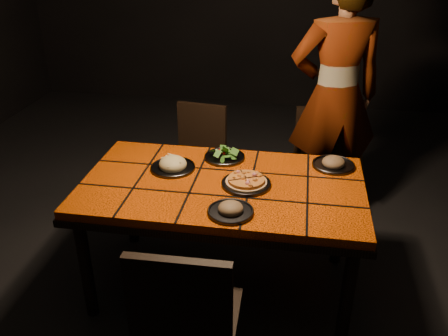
% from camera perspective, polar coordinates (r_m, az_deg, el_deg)
% --- Properties ---
extents(room_shell, '(6.04, 7.04, 3.08)m').
position_cam_1_polar(room_shell, '(2.43, -0.22, 13.94)').
color(room_shell, black).
rests_on(room_shell, ground).
extents(dining_table, '(1.62, 0.92, 0.75)m').
position_cam_1_polar(dining_table, '(2.74, -0.19, -3.18)').
color(dining_table, '#DA4C06').
rests_on(dining_table, ground).
extents(chair_near, '(0.44, 0.44, 0.95)m').
position_cam_1_polar(chair_near, '(2.15, -4.55, -17.67)').
color(chair_near, black).
rests_on(chair_near, ground).
extents(chair_far_left, '(0.44, 0.44, 0.86)m').
position_cam_1_polar(chair_far_left, '(3.65, -3.10, 1.80)').
color(chair_far_left, black).
rests_on(chair_far_left, ground).
extents(chair_far_right, '(0.42, 0.42, 0.83)m').
position_cam_1_polar(chair_far_right, '(3.72, 11.38, 1.54)').
color(chair_far_right, black).
rests_on(chair_far_right, ground).
extents(diner, '(0.79, 0.63, 1.89)m').
position_cam_1_polar(diner, '(3.56, 13.21, 8.32)').
color(diner, brown).
rests_on(diner, ground).
extents(plate_pizza, '(0.31, 0.31, 0.04)m').
position_cam_1_polar(plate_pizza, '(2.67, 2.69, -1.73)').
color(plate_pizza, '#343539').
rests_on(plate_pizza, dining_table).
extents(plate_pasta, '(0.27, 0.27, 0.09)m').
position_cam_1_polar(plate_pasta, '(2.85, -6.17, 0.32)').
color(plate_pasta, '#343539').
rests_on(plate_pasta, dining_table).
extents(plate_salad, '(0.26, 0.26, 0.07)m').
position_cam_1_polar(plate_salad, '(2.97, 0.07, 1.62)').
color(plate_salad, '#343539').
rests_on(plate_salad, dining_table).
extents(plate_mushroom_a, '(0.24, 0.24, 0.08)m').
position_cam_1_polar(plate_mushroom_a, '(2.41, 0.81, -5.01)').
color(plate_mushroom_a, '#343539').
rests_on(plate_mushroom_a, dining_table).
extents(plate_mushroom_b, '(0.26, 0.26, 0.08)m').
position_cam_1_polar(plate_mushroom_b, '(2.94, 13.04, 0.59)').
color(plate_mushroom_b, '#343539').
rests_on(plate_mushroom_b, dining_table).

